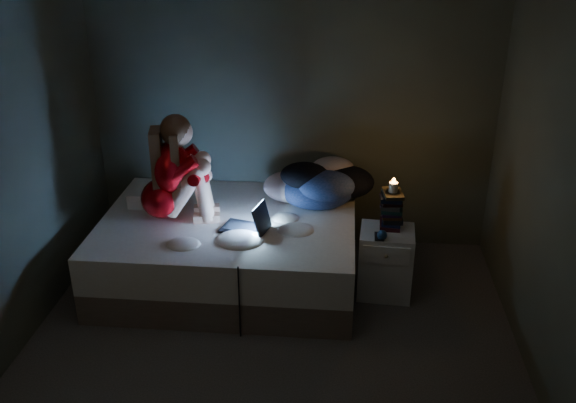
# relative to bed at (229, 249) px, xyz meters

# --- Properties ---
(floor) EXTENTS (3.60, 3.80, 0.02)m
(floor) POSITION_rel_bed_xyz_m (0.46, -1.10, -0.30)
(floor) COLOR #333130
(floor) RESTS_ON ground
(wall_back) EXTENTS (3.60, 0.02, 2.60)m
(wall_back) POSITION_rel_bed_xyz_m (0.46, 0.81, 1.01)
(wall_back) COLOR #383C34
(wall_back) RESTS_ON ground
(wall_right) EXTENTS (0.02, 3.80, 2.60)m
(wall_right) POSITION_rel_bed_xyz_m (2.27, -1.10, 1.01)
(wall_right) COLOR #383C34
(wall_right) RESTS_ON ground
(bed) EXTENTS (2.09, 1.57, 0.58)m
(bed) POSITION_rel_bed_xyz_m (0.00, 0.00, 0.00)
(bed) COLOR beige
(bed) RESTS_ON ground
(pillow) EXTENTS (0.43, 0.31, 0.13)m
(pillow) POSITION_rel_bed_xyz_m (-0.67, 0.25, 0.35)
(pillow) COLOR white
(pillow) RESTS_ON bed
(woman) EXTENTS (0.62, 0.47, 0.90)m
(woman) POSITION_rel_bed_xyz_m (-0.52, -0.05, 0.74)
(woman) COLOR #99000A
(woman) RESTS_ON bed
(laptop) EXTENTS (0.42, 0.34, 0.26)m
(laptop) POSITION_rel_bed_xyz_m (0.16, -0.19, 0.42)
(laptop) COLOR black
(laptop) RESTS_ON bed
(clothes_pile) EXTENTS (0.78, 0.67, 0.41)m
(clothes_pile) POSITION_rel_bed_xyz_m (0.71, 0.37, 0.49)
(clothes_pile) COLOR #0F2748
(clothes_pile) RESTS_ON bed
(nightstand) EXTENTS (0.45, 0.41, 0.57)m
(nightstand) POSITION_rel_bed_xyz_m (1.31, -0.10, -0.00)
(nightstand) COLOR silver
(nightstand) RESTS_ON ground
(book_stack) EXTENTS (0.19, 0.25, 0.30)m
(book_stack) POSITION_rel_bed_xyz_m (1.33, -0.00, 0.43)
(book_stack) COLOR black
(book_stack) RESTS_ON nightstand
(candle) EXTENTS (0.07, 0.07, 0.08)m
(candle) POSITION_rel_bed_xyz_m (1.33, -0.00, 0.62)
(candle) COLOR beige
(candle) RESTS_ON book_stack
(phone) EXTENTS (0.08, 0.14, 0.01)m
(phone) POSITION_rel_bed_xyz_m (1.24, -0.21, 0.29)
(phone) COLOR black
(phone) RESTS_ON nightstand
(blue_orb) EXTENTS (0.08, 0.08, 0.08)m
(blue_orb) POSITION_rel_bed_xyz_m (1.26, -0.25, 0.32)
(blue_orb) COLOR navy
(blue_orb) RESTS_ON nightstand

